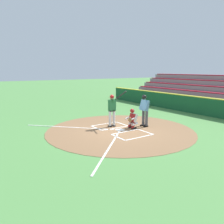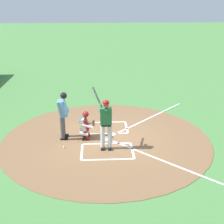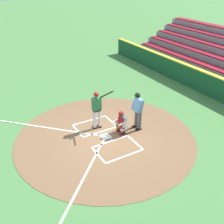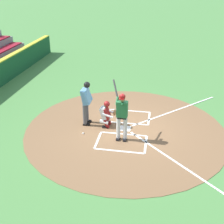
# 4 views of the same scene
# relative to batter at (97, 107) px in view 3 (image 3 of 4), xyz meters

# --- Properties ---
(ground_plane) EXTENTS (120.00, 120.00, 0.00)m
(ground_plane) POSITION_rel_batter_xyz_m (-0.84, 0.04, -1.10)
(ground_plane) COLOR #4C8442
(dirt_circle) EXTENTS (8.00, 8.00, 0.01)m
(dirt_circle) POSITION_rel_batter_xyz_m (-0.84, 0.04, -1.09)
(dirt_circle) COLOR brown
(dirt_circle) RESTS_ON ground
(home_plate_and_chalk) EXTENTS (7.93, 4.91, 0.01)m
(home_plate_and_chalk) POSITION_rel_batter_xyz_m (-0.84, 0.92, -1.08)
(home_plate_and_chalk) COLOR white
(home_plate_and_chalk) RESTS_ON dirt_circle
(batter) EXTENTS (0.95, 0.68, 2.13)m
(batter) POSITION_rel_batter_xyz_m (0.00, 0.00, 0.00)
(batter) COLOR silver
(batter) RESTS_ON ground
(catcher) EXTENTS (0.59, 0.63, 1.13)m
(catcher) POSITION_rel_batter_xyz_m (-0.92, -0.74, -0.51)
(catcher) COLOR black
(catcher) RESTS_ON ground
(plate_umpire) EXTENTS (0.58, 0.41, 1.86)m
(plate_umpire) POSITION_rel_batter_xyz_m (-0.98, -1.58, -0.02)
(plate_umpire) COLOR #4C4C51
(plate_umpire) RESTS_ON ground
(baseball) EXTENTS (0.07, 0.07, 0.07)m
(baseball) POSITION_rel_batter_xyz_m (-0.13, -1.53, -1.06)
(baseball) COLOR white
(baseball) RESTS_ON ground
(backstop_wall) EXTENTS (22.00, 0.36, 1.31)m
(backstop_wall) POSITION_rel_batter_xyz_m (-0.84, -7.46, -0.45)
(backstop_wall) COLOR #19512D
(backstop_wall) RESTS_ON ground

